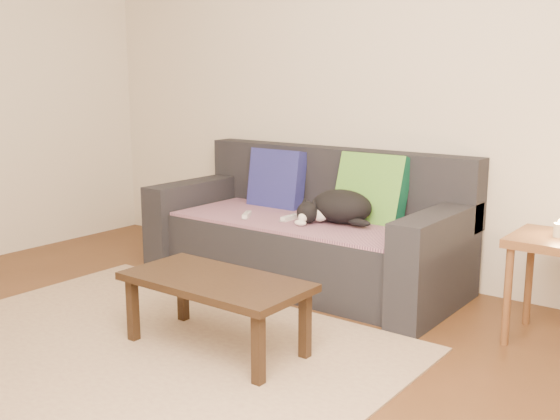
% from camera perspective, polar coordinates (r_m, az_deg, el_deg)
% --- Properties ---
extents(ground, '(4.50, 4.50, 0.00)m').
position_cam_1_polar(ground, '(3.38, -13.38, -12.38)').
color(ground, brown).
rests_on(ground, ground).
extents(back_wall, '(4.50, 0.04, 2.60)m').
position_cam_1_polar(back_wall, '(4.62, 5.60, 10.84)').
color(back_wall, beige).
rests_on(back_wall, ground).
extents(sofa, '(2.10, 0.94, 0.87)m').
position_cam_1_polar(sofa, '(4.38, 2.41, -2.23)').
color(sofa, '#232328').
rests_on(sofa, ground).
extents(throw_blanket, '(1.66, 0.74, 0.02)m').
position_cam_1_polar(throw_blanket, '(4.28, 1.72, -0.90)').
color(throw_blanket, '#3F2443').
rests_on(throw_blanket, sofa).
extents(cushion_navy, '(0.43, 0.17, 0.44)m').
position_cam_1_polar(cushion_navy, '(4.68, -0.31, 2.66)').
color(cushion_navy, '#121750').
rests_on(cushion_navy, throw_blanket).
extents(cushion_green, '(0.47, 0.25, 0.48)m').
position_cam_1_polar(cushion_green, '(4.26, 7.93, 1.68)').
color(cushion_green, '#0B4C33').
rests_on(cushion_green, throw_blanket).
extents(cat, '(0.49, 0.42, 0.21)m').
position_cam_1_polar(cat, '(4.15, 5.12, 0.24)').
color(cat, black).
rests_on(cat, throw_blanket).
extents(wii_remote_a, '(0.10, 0.15, 0.03)m').
position_cam_1_polar(wii_remote_a, '(4.33, -2.92, -0.43)').
color(wii_remote_a, white).
rests_on(wii_remote_a, throw_blanket).
extents(wii_remote_b, '(0.04, 0.15, 0.03)m').
position_cam_1_polar(wii_remote_b, '(4.24, 0.84, -0.68)').
color(wii_remote_b, white).
rests_on(wii_remote_b, throw_blanket).
extents(side_table, '(0.45, 0.45, 0.56)m').
position_cam_1_polar(side_table, '(3.60, 23.00, -3.70)').
color(side_table, brown).
rests_on(side_table, ground).
extents(candle, '(0.06, 0.06, 0.09)m').
position_cam_1_polar(candle, '(3.57, 23.17, -1.60)').
color(candle, beige).
rests_on(candle, side_table).
extents(rug, '(2.50, 1.80, 0.01)m').
position_cam_1_polar(rug, '(3.46, -11.44, -11.57)').
color(rug, tan).
rests_on(rug, ground).
extents(coffee_table, '(0.94, 0.47, 0.38)m').
position_cam_1_polar(coffee_table, '(3.27, -5.63, -6.71)').
color(coffee_table, black).
rests_on(coffee_table, rug).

